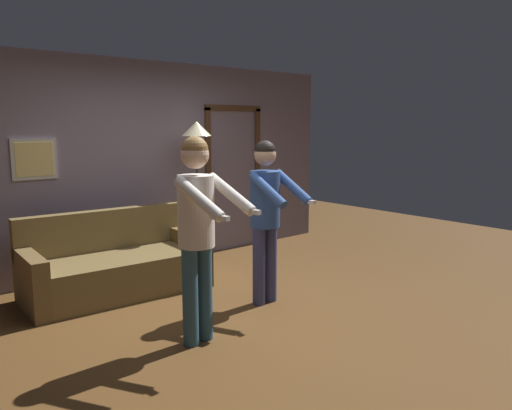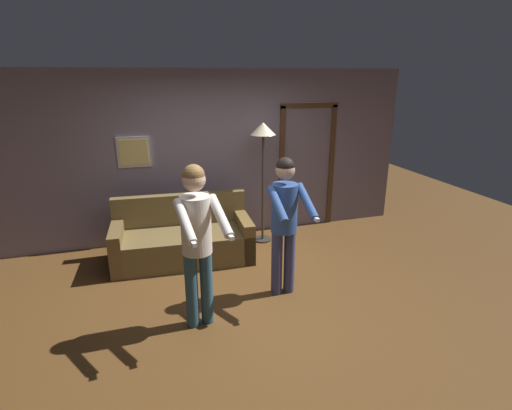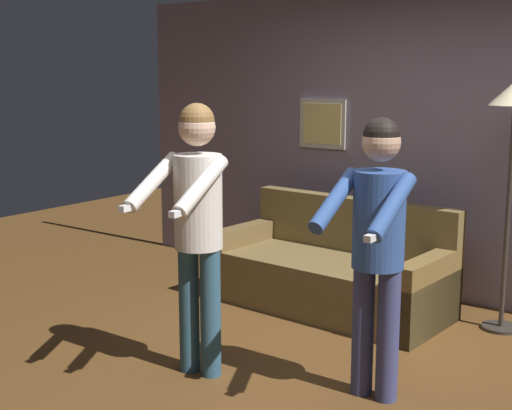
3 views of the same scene
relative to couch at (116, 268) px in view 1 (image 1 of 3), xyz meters
name	(u,v)px [view 1 (image 1 of 3)]	position (x,y,z in m)	size (l,w,h in m)	color
ground_plane	(235,313)	(0.60, -1.33, -0.28)	(12.00, 12.00, 0.00)	#583819
back_wall_assembly	(132,166)	(0.62, 0.77, 1.02)	(6.40, 0.10, 2.60)	slate
couch	(116,268)	(0.00, 0.00, 0.00)	(1.95, 0.96, 0.87)	brown
torchiere_lamp	(197,143)	(1.28, 0.31, 1.30)	(0.37, 0.37, 1.85)	#332D28
person_standing_left	(198,220)	(-0.02, -1.64, 0.77)	(0.50, 0.71, 1.72)	#2D5369
person_standing_right	(266,207)	(1.03, -1.29, 0.72)	(0.44, 0.65, 1.66)	#3B3F6D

